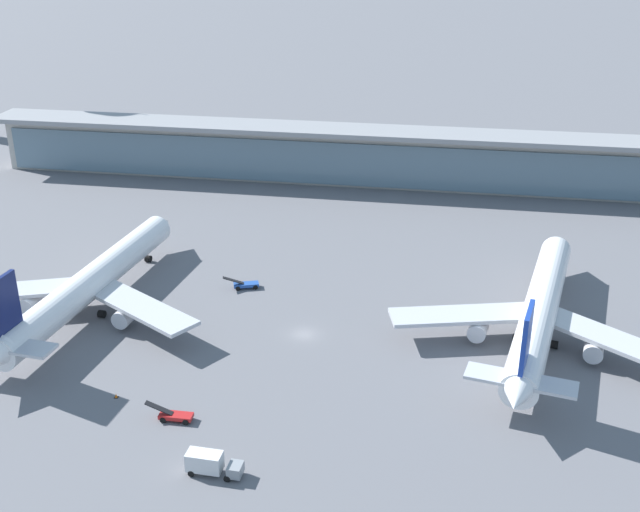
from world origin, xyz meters
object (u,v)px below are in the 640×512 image
service_truck_under_wing_blue (245,284)px  service_truck_on_taxiway_grey (211,463)px  airliner_centre_stand (540,312)px  safety_cone_alpha (116,396)px  service_truck_by_tail_red (174,415)px  airliner_left_stand (88,285)px

service_truck_under_wing_blue → service_truck_on_taxiway_grey: 54.23m
service_truck_under_wing_blue → airliner_centre_stand: bearing=-11.6°
safety_cone_alpha → service_truck_on_taxiway_grey: bearing=-36.8°
service_truck_by_tail_red → service_truck_on_taxiway_grey: service_truck_on_taxiway_grey is taller
airliner_centre_stand → service_truck_by_tail_red: (-52.57, -32.08, -4.51)m
service_truck_by_tail_red → service_truck_under_wing_blue: bearing=91.3°
airliner_centre_stand → service_truck_under_wing_blue: bearing=168.4°
service_truck_on_taxiway_grey → safety_cone_alpha: size_ratio=10.55×
airliner_left_stand → service_truck_by_tail_red: 39.46m
airliner_left_stand → safety_cone_alpha: airliner_left_stand is taller
airliner_centre_stand → service_truck_under_wing_blue: airliner_centre_stand is taller
airliner_centre_stand → safety_cone_alpha: 69.27m
airliner_left_stand → service_truck_on_taxiway_grey: 52.68m
safety_cone_alpha → airliner_left_stand: bearing=121.6°
service_truck_on_taxiway_grey → safety_cone_alpha: service_truck_on_taxiway_grey is taller
service_truck_under_wing_blue → service_truck_by_tail_red: size_ratio=1.01×
service_truck_on_taxiway_grey → service_truck_by_tail_red: bearing=129.7°
service_truck_under_wing_blue → safety_cone_alpha: service_truck_under_wing_blue is taller
service_truck_under_wing_blue → service_truck_on_taxiway_grey: service_truck_on_taxiway_grey is taller
airliner_left_stand → service_truck_on_taxiway_grey: size_ratio=8.59×
service_truck_by_tail_red → safety_cone_alpha: service_truck_by_tail_red is taller
service_truck_under_wing_blue → safety_cone_alpha: (-9.53, -39.14, -0.49)m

